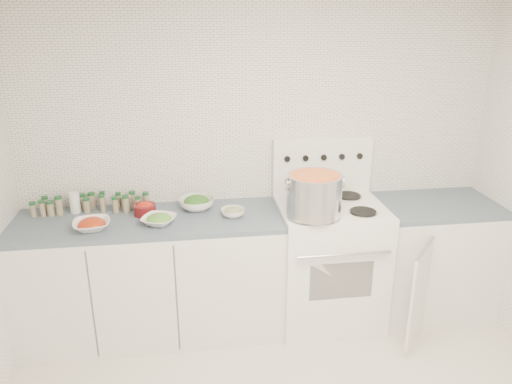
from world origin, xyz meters
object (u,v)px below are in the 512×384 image
bowl_tomato (92,224)px  bowl_snowpea (159,220)px  stock_pot (314,193)px  stove (328,259)px

bowl_tomato → bowl_snowpea: 0.44m
stock_pot → bowl_snowpea: 1.06m
stock_pot → bowl_tomato: bearing=177.4°
bowl_snowpea → bowl_tomato: bearing=-176.9°
stock_pot → bowl_tomato: size_ratio=1.46×
stock_pot → bowl_snowpea: stock_pot is taller
stove → bowl_tomato: stove is taller
stove → stock_pot: bearing=-134.1°
bowl_tomato → bowl_snowpea: bowl_tomato is taller
stock_pot → stove: bearing=45.9°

